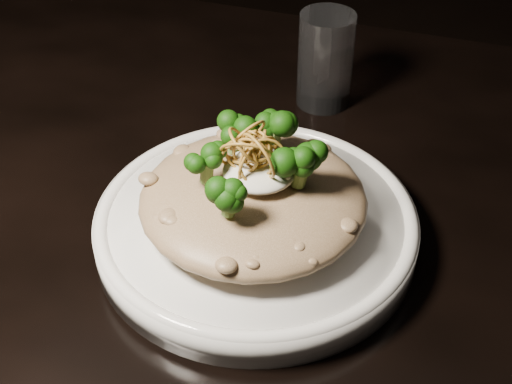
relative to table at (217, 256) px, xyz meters
The scene contains 7 objects.
table is the anchor object (origin of this frame).
plate 0.12m from the table, 38.23° to the right, with size 0.28×0.28×0.03m, color white.
risotto 0.15m from the table, 41.35° to the right, with size 0.19×0.19×0.04m, color brown.
broccoli 0.19m from the table, 37.62° to the right, with size 0.13×0.13×0.05m, color black, non-canonical shape.
cheese 0.18m from the table, 37.73° to the right, with size 0.06×0.06×0.02m, color silver.
shallots 0.20m from the table, 39.72° to the right, with size 0.05×0.05×0.03m, color #8C5B1D, non-canonical shape.
drinking_glass 0.25m from the table, 73.41° to the left, with size 0.06×0.06×0.11m, color silver.
Camera 1 is at (0.21, -0.49, 1.19)m, focal length 50.00 mm.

